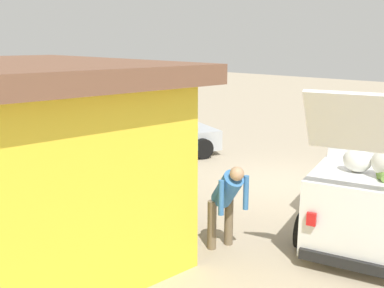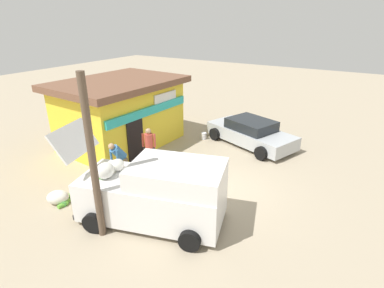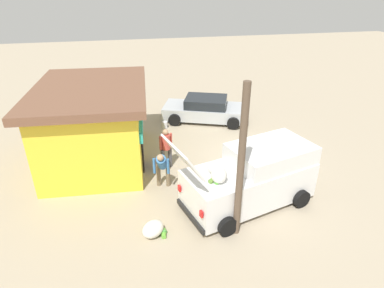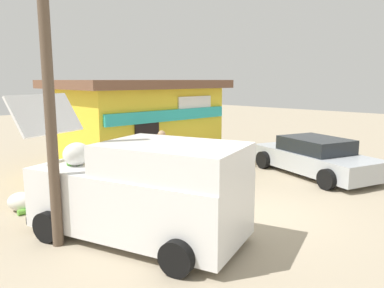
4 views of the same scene
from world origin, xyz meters
name	(u,v)px [view 2 (image 2 of 4)]	position (x,y,z in m)	size (l,w,h in m)	color
ground_plane	(220,187)	(0.00, 0.00, 0.00)	(60.00, 60.00, 0.00)	tan
storefront_bar	(121,112)	(1.28, 5.90, 1.59)	(5.94, 4.51, 3.11)	yellow
delivery_van	(156,192)	(-2.72, 0.77, 0.98)	(3.07, 5.09, 2.81)	white
parked_sedan	(251,133)	(4.45, 0.58, 0.59)	(3.27, 4.71, 1.23)	#B2B7BC
vendor_standing	(149,145)	(0.04, 3.24, 0.97)	(0.45, 0.52, 1.67)	#4C4C51
customer_bending	(119,157)	(-1.34, 3.56, 0.91)	(0.71, 0.61, 1.52)	#726047
unloaded_banana_pile	(59,198)	(-3.68, 4.12, 0.21)	(0.93, 0.88, 0.46)	silver
paint_bucket	(204,136)	(3.85, 2.83, 0.17)	(0.27, 0.27, 0.33)	silver
utility_pole	(93,161)	(-4.04, 1.72, 2.31)	(0.20, 0.20, 4.61)	brown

